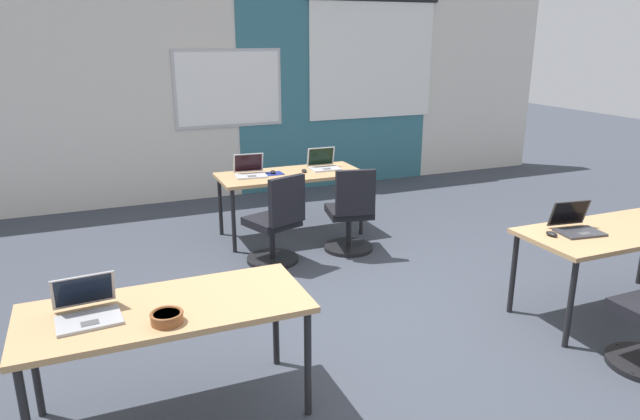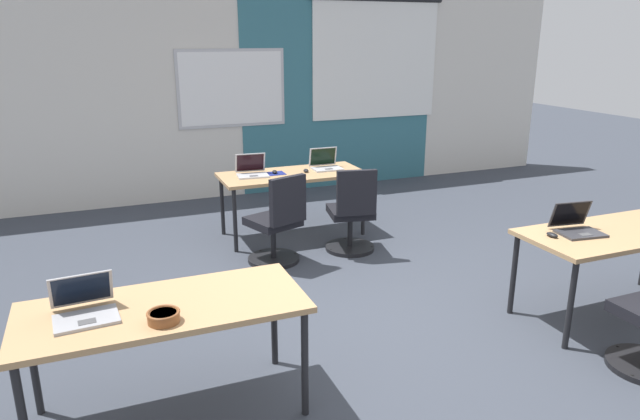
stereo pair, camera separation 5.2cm
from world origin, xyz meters
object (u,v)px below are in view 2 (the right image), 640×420
at_px(laptop_far_left, 252,171).
at_px(mouse_far_right, 306,171).
at_px(desk_near_left, 164,314).
at_px(laptop_far_right, 326,164).
at_px(laptop_near_right_inner, 577,226).
at_px(mouse_far_left, 275,172).
at_px(chair_far_left, 277,227).
at_px(chair_far_right, 352,218).
at_px(desk_near_right, 619,237).
at_px(mouse_near_right_inner, 552,235).
at_px(laptop_near_left_end, 85,308).
at_px(desk_far_center, 292,178).
at_px(snack_bowl, 164,316).

height_order(laptop_far_left, mouse_far_right, laptop_far_left).
relative_size(desk_near_left, laptop_far_left, 4.49).
xyz_separation_m(desk_near_left, laptop_far_right, (2.18, 2.86, 0.11)).
distance_m(laptop_near_right_inner, mouse_far_right, 2.97).
bearing_deg(laptop_far_right, mouse_far_left, -177.24).
height_order(desk_near_left, laptop_far_right, laptop_far_right).
distance_m(laptop_near_right_inner, chair_far_left, 2.69).
height_order(mouse_far_right, chair_far_right, chair_far_right).
bearing_deg(desk_near_right, chair_far_left, 136.84).
xyz_separation_m(laptop_far_left, chair_far_left, (0.02, -0.81, -0.39)).
bearing_deg(laptop_near_right_inner, chair_far_left, 140.28).
xyz_separation_m(desk_near_right, laptop_near_right_inner, (-0.37, 0.08, 0.11)).
xyz_separation_m(laptop_far_left, chair_far_right, (0.83, -0.81, -0.39)).
xyz_separation_m(mouse_far_right, chair_far_right, (0.23, -0.74, -0.36)).
distance_m(mouse_far_left, chair_far_right, 1.05).
bearing_deg(mouse_far_left, laptop_far_left, 176.93).
height_order(mouse_near_right_inner, mouse_far_right, same).
bearing_deg(laptop_near_left_end, laptop_far_right, 43.17).
distance_m(desk_near_right, laptop_far_right, 3.15).
height_order(chair_far_left, laptop_far_right, laptop_far_right).
distance_m(desk_near_left, desk_far_center, 3.30).
bearing_deg(snack_bowl, laptop_far_right, 54.35).
xyz_separation_m(chair_far_left, mouse_far_right, (0.58, 0.74, 0.36)).
distance_m(laptop_far_left, mouse_far_right, 0.61).
relative_size(laptop_near_left_end, mouse_far_right, 3.24).
distance_m(mouse_near_right_inner, mouse_far_right, 2.88).
bearing_deg(desk_far_center, laptop_near_right_inner, -63.02).
xyz_separation_m(laptop_far_left, laptop_far_right, (0.87, 0.00, 0.00)).
bearing_deg(mouse_far_left, desk_near_right, -55.68).
relative_size(mouse_far_left, laptop_far_right, 0.33).
relative_size(desk_near_left, laptop_far_right, 4.77).
xyz_separation_m(desk_near_left, chair_far_left, (1.32, 2.04, -0.28)).
bearing_deg(laptop_near_left_end, chair_far_left, 44.88).
relative_size(desk_near_left, chair_far_right, 1.74).
bearing_deg(chair_far_left, laptop_far_left, -107.99).
relative_size(laptop_near_right_inner, chair_far_right, 0.40).
xyz_separation_m(desk_far_center, mouse_near_right_inner, (1.13, -2.73, 0.08)).
distance_m(chair_far_right, snack_bowl, 3.15).
bearing_deg(desk_near_left, mouse_far_right, 55.61).
bearing_deg(snack_bowl, mouse_far_right, 57.17).
height_order(desk_near_left, mouse_far_left, mouse_far_left).
xyz_separation_m(mouse_far_left, chair_far_right, (0.58, -0.79, -0.36)).
distance_m(desk_near_left, laptop_far_left, 3.14).
height_order(chair_far_left, snack_bowl, chair_far_left).
distance_m(mouse_near_right_inner, chair_far_left, 2.54).
bearing_deg(desk_near_right, laptop_near_right_inner, 167.11).
bearing_deg(laptop_far_right, mouse_far_right, -163.50).
distance_m(chair_far_left, laptop_far_right, 1.25).
bearing_deg(laptop_near_right_inner, desk_far_center, 124.51).
xyz_separation_m(mouse_near_right_inner, mouse_far_left, (-1.32, 2.77, 0.00)).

